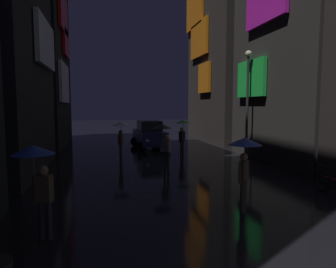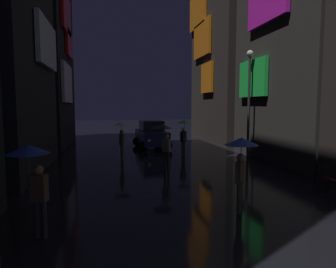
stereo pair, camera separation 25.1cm
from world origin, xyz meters
name	(u,v)px [view 2 (the right image)]	position (x,y,z in m)	size (l,w,h in m)	color
building_left_far	(39,56)	(-7.47, 22.44, 6.60)	(4.25, 8.90, 13.19)	black
building_right_mid	(303,12)	(7.48, 12.90, 7.80)	(4.25, 7.78, 15.58)	#33302D
building_right_far	(230,26)	(7.48, 22.49, 9.49)	(4.25, 8.96, 18.97)	#2D2826
pedestrian_far_right_black	(164,134)	(-0.10, 11.92, 1.67)	(0.90, 0.90, 2.12)	#38332D
pedestrian_midstreet_left_blue	(241,154)	(0.86, 5.92, 1.67)	(0.90, 0.90, 2.12)	#38332D
pedestrian_near_crossing_clear	(122,130)	(-1.89, 14.54, 1.67)	(0.90, 0.90, 2.12)	#38332D
pedestrian_foreground_left_blue	(32,165)	(-4.27, 5.45, 1.67)	(0.90, 0.90, 2.12)	#2D2D38
pedestrian_foreground_right_green	(184,127)	(1.82, 15.61, 1.67)	(0.90, 0.90, 2.12)	#2D2D38
bicycle_parked_at_storefront	(336,185)	(4.60, 6.76, 0.39)	(0.19, 1.82, 0.96)	black
car_distant	(151,135)	(0.37, 19.09, 0.93)	(2.39, 4.22, 1.92)	navy
streetlamp_right_far	(249,92)	(5.00, 13.80, 3.68)	(0.36, 0.36, 5.94)	#2D2D33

